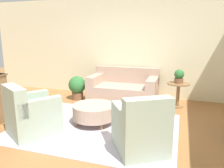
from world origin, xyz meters
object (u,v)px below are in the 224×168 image
(couch, at_px, (124,89))
(ottoman_table, at_px, (94,111))
(side_table, at_px, (178,91))
(potted_plant_floor, at_px, (77,86))
(potted_plant_on_side_table, at_px, (179,76))
(armchair_right, at_px, (141,129))
(armchair_left, at_px, (31,115))

(couch, xyz_separation_m, ottoman_table, (-0.13, -1.82, -0.05))
(side_table, height_order, potted_plant_floor, potted_plant_floor)
(potted_plant_floor, bearing_deg, potted_plant_on_side_table, 3.13)
(armchair_right, relative_size, side_table, 1.72)
(couch, xyz_separation_m, armchair_right, (0.95, -2.60, 0.05))
(armchair_right, relative_size, potted_plant_on_side_table, 3.11)
(potted_plant_on_side_table, distance_m, potted_plant_floor, 2.70)
(armchair_right, bearing_deg, potted_plant_floor, 134.04)
(couch, bearing_deg, ottoman_table, -94.13)
(couch, distance_m, armchair_left, 2.79)
(armchair_right, xyz_separation_m, ottoman_table, (-1.08, 0.78, -0.10))
(armchair_left, relative_size, side_table, 1.72)
(couch, height_order, side_table, couch)
(armchair_left, height_order, potted_plant_on_side_table, potted_plant_on_side_table)
(couch, distance_m, armchair_right, 2.77)
(side_table, bearing_deg, ottoman_table, -133.97)
(side_table, bearing_deg, potted_plant_on_side_table, 45.00)
(side_table, distance_m, potted_plant_floor, 2.67)
(armchair_left, height_order, ottoman_table, armchair_left)
(armchair_left, xyz_separation_m, side_table, (2.44, 2.40, 0.05))
(couch, height_order, potted_plant_on_side_table, potted_plant_on_side_table)
(potted_plant_floor, bearing_deg, ottoman_table, -53.19)
(ottoman_table, bearing_deg, potted_plant_floor, 126.81)
(couch, height_order, armchair_left, armchair_left)
(couch, xyz_separation_m, potted_plant_on_side_table, (1.43, -0.20, 0.46))
(armchair_left, height_order, armchair_right, same)
(potted_plant_floor, bearing_deg, armchair_right, -45.96)
(armchair_right, bearing_deg, ottoman_table, 144.04)
(armchair_left, distance_m, potted_plant_floor, 2.27)
(couch, distance_m, ottoman_table, 1.82)
(couch, xyz_separation_m, armchair_left, (-1.01, -2.60, 0.05))
(couch, bearing_deg, potted_plant_on_side_table, -7.96)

